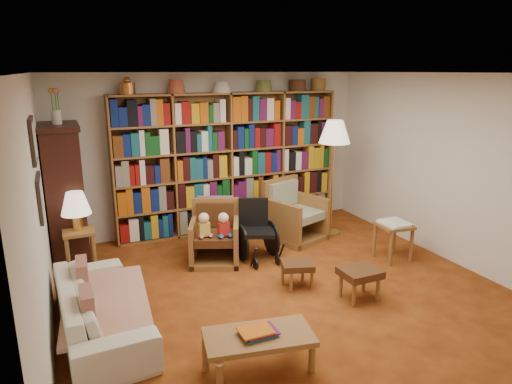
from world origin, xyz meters
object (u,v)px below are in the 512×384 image
wheelchair (257,232)px  coffee_table (259,339)px  sofa (101,307)px  armchair_leather (213,236)px  footstool_b (360,275)px  armchair_sage (293,216)px  side_table_papers (394,230)px  side_table_lamp (80,243)px  floor_lamp (335,137)px  footstool_a (297,267)px

wheelchair → coffee_table: (-0.98, -2.27, -0.07)m
sofa → armchair_leather: size_ratio=2.07×
sofa → footstool_b: sofa is taller
armchair_leather → wheelchair: (0.57, -0.20, 0.04)m
armchair_sage → wheelchair: armchair_sage is taller
armchair_leather → side_table_papers: armchair_leather is taller
wheelchair → sofa: bearing=-153.1°
side_table_lamp → footstool_b: side_table_lamp is taller
armchair_leather → floor_lamp: bearing=6.6°
armchair_leather → armchair_sage: 1.45m
armchair_sage → footstool_b: bearing=-96.8°
coffee_table → footstool_b: bearing=24.8°
sofa → armchair_leather: 2.05m
sofa → coffee_table: sofa is taller
armchair_sage → side_table_papers: armchair_sage is taller
floor_lamp → footstool_b: floor_lamp is taller
footstool_a → armchair_leather: bearing=119.0°
sofa → footstool_b: size_ratio=4.30×
side_table_lamp → side_table_papers: size_ratio=1.10×
footstool_b → coffee_table: (-1.57, -0.73, 0.01)m
floor_lamp → armchair_leather: bearing=-173.4°
armchair_sage → footstool_a: size_ratio=2.18×
floor_lamp → side_table_lamp: bearing=-179.7°
footstool_b → coffee_table: bearing=-155.2°
footstool_b → coffee_table: size_ratio=0.43×
side_table_lamp → footstool_a: side_table_lamp is taller
armchair_leather → wheelchair: wheelchair is taller
sofa → side_table_lamp: side_table_lamp is taller
footstool_b → coffee_table: coffee_table is taller
footstool_a → coffee_table: 1.67m
armchair_sage → footstool_b: size_ratio=2.27×
wheelchair → side_table_lamp: bearing=169.5°
armchair_leather → side_table_papers: (2.26, -0.98, 0.08)m
side_table_papers → footstool_a: 1.62m
side_table_papers → sofa: bearing=-175.4°
floor_lamp → footstool_a: floor_lamp is taller
floor_lamp → side_table_papers: bearing=-80.0°
side_table_papers → footstool_a: bearing=-172.6°
footstool_a → coffee_table: coffee_table is taller
wheelchair → floor_lamp: (1.48, 0.44, 1.17)m
side_table_papers → coffee_table: bearing=-150.9°
floor_lamp → coffee_table: 3.86m
footstool_a → wheelchair: bearing=95.5°
side_table_lamp → floor_lamp: (3.73, 0.02, 1.13)m
armchair_sage → floor_lamp: bearing=-8.6°
side_table_lamp → armchair_sage: bearing=2.1°
footstool_a → sofa: bearing=-177.4°
sofa → footstool_b: 2.79m
armchair_leather → wheelchair: bearing=-19.6°
wheelchair → footstool_b: (0.60, -1.54, -0.08)m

